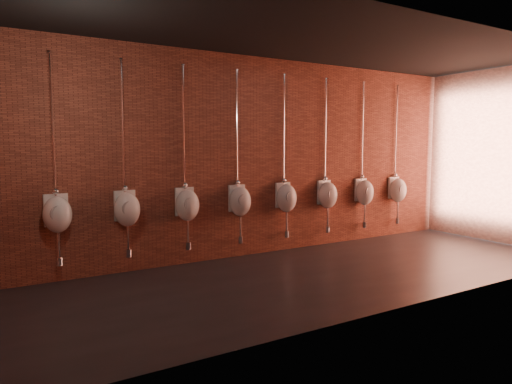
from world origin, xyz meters
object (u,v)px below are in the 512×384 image
Objects in this scene: urinal_4 at (286,197)px; urinal_7 at (398,189)px; urinal_2 at (187,204)px; urinal_1 at (127,208)px; urinal_3 at (240,200)px; urinal_5 at (328,194)px; urinal_0 at (57,213)px; urinal_6 at (364,192)px.

urinal_4 is 2.66m from urinal_7.
urinal_1 is at bearing 180.00° from urinal_2.
urinal_3 is (1.78, 0.00, 0.00)m from urinal_1.
urinal_5 is at bearing 0.00° from urinal_1.
urinal_2 is 4.44m from urinal_7.
urinal_3 is 0.89m from urinal_4.
urinal_0 is 6.22m from urinal_7.
urinal_1 is at bearing 180.00° from urinal_7.
urinal_3 is at bearing 0.00° from urinal_2.
urinal_5 is (2.66, 0.00, 0.00)m from urinal_2.
urinal_3 is at bearing 0.00° from urinal_1.
urinal_4 and urinal_7 have the same top height.
urinal_1 is 0.89m from urinal_2.
urinal_0 is at bearing 180.00° from urinal_7.
urinal_4 is 1.00× the size of urinal_5.
urinal_1 is 1.00× the size of urinal_7.
urinal_1 is 1.00× the size of urinal_2.
urinal_3 is at bearing 180.00° from urinal_7.
urinal_1 is 4.44m from urinal_6.
urinal_1 is at bearing 180.00° from urinal_6.
urinal_7 is at bearing 0.00° from urinal_0.
urinal_5 is 0.89m from urinal_6.
urinal_0 is at bearing 180.00° from urinal_1.
urinal_4 is (1.78, 0.00, 0.00)m from urinal_2.
urinal_5 is 1.00× the size of urinal_6.
urinal_1 is at bearing 180.00° from urinal_4.
urinal_5 is at bearing 0.00° from urinal_0.
urinal_0 and urinal_1 have the same top height.
urinal_4 and urinal_6 have the same top height.
urinal_6 is at bearing 0.00° from urinal_0.
urinal_1 and urinal_4 have the same top height.
urinal_5 is (4.44, 0.00, 0.00)m from urinal_0.
urinal_1 is 2.66m from urinal_4.
urinal_1 is 1.00× the size of urinal_5.
urinal_2 is 3.55m from urinal_6.
urinal_2 is (1.78, 0.00, 0.00)m from urinal_0.
urinal_0 and urinal_2 have the same top height.
urinal_0 is at bearing 180.00° from urinal_3.
urinal_7 is (3.55, 0.00, 0.00)m from urinal_3.
urinal_2 is 1.78m from urinal_4.
urinal_0 is 1.00× the size of urinal_1.
urinal_7 is (0.89, 0.00, 0.00)m from urinal_6.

